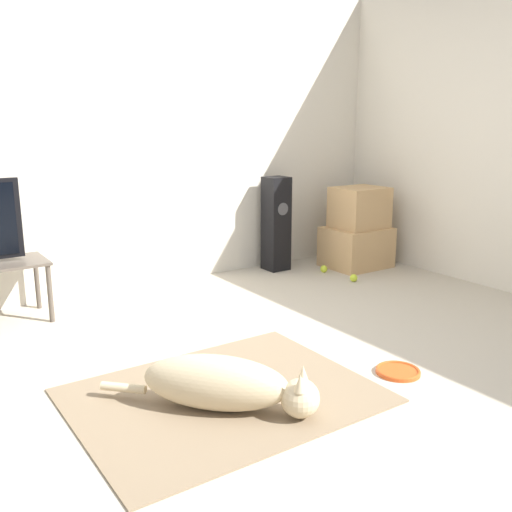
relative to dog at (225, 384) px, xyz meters
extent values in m
plane|color=#BCB29E|center=(0.37, 0.17, -0.14)|extent=(12.00, 12.00, 0.00)
cube|color=silver|center=(0.37, 2.27, 1.13)|extent=(8.00, 0.06, 2.55)
cube|color=#847056|center=(0.07, 0.14, -0.14)|extent=(1.49, 1.15, 0.01)
ellipsoid|color=beige|center=(-0.04, 0.04, 0.00)|extent=(0.67, 0.68, 0.27)
sphere|color=beige|center=(0.25, -0.26, -0.03)|extent=(0.19, 0.19, 0.19)
cone|color=beige|center=(0.29, -0.23, 0.07)|extent=(0.06, 0.06, 0.08)
cone|color=beige|center=(0.22, -0.30, 0.07)|extent=(0.06, 0.06, 0.08)
cylinder|color=beige|center=(-0.37, 0.38, -0.07)|extent=(0.20, 0.20, 0.04)
cylinder|color=#DB511E|center=(1.02, -0.18, -0.13)|extent=(0.25, 0.25, 0.02)
torus|color=#DB511E|center=(1.02, -0.18, -0.13)|extent=(0.25, 0.25, 0.02)
cube|color=tan|center=(2.49, 1.70, 0.05)|extent=(0.57, 0.48, 0.38)
cube|color=tan|center=(2.51, 1.70, 0.43)|extent=(0.47, 0.40, 0.38)
cube|color=black|center=(1.79, 2.05, 0.29)|extent=(0.21, 0.21, 0.87)
cylinder|color=#4C4C51|center=(1.79, 1.94, 0.44)|extent=(0.11, 0.00, 0.11)
cylinder|color=brown|center=(-0.35, 1.76, 0.06)|extent=(0.04, 0.04, 0.41)
cylinder|color=brown|center=(-0.35, 2.12, 0.06)|extent=(0.04, 0.04, 0.41)
sphere|color=#C6E033|center=(2.10, 1.32, -0.11)|extent=(0.07, 0.07, 0.07)
sphere|color=#C6E033|center=(2.09, 1.70, -0.11)|extent=(0.07, 0.07, 0.07)
camera|label=1|loc=(-1.29, -2.16, 1.24)|focal=40.00mm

